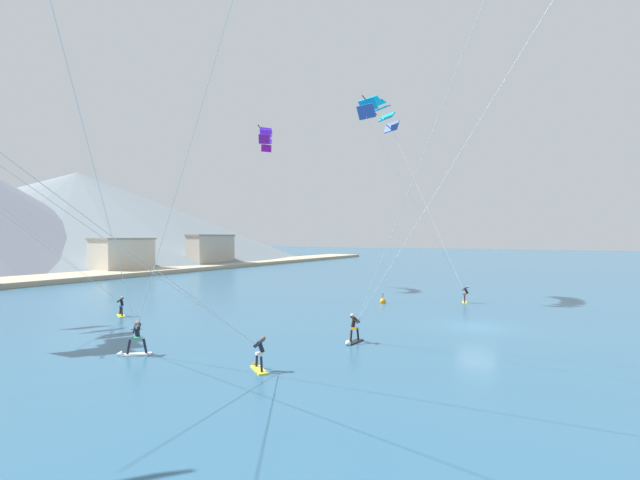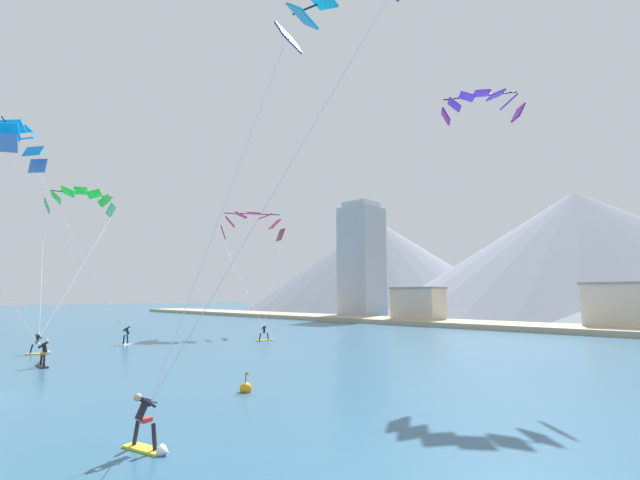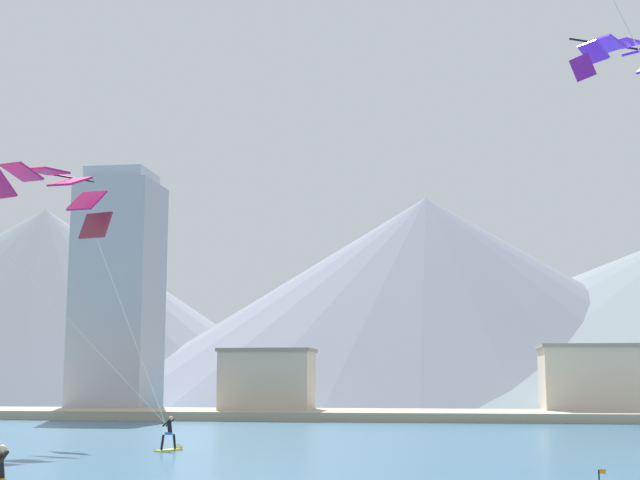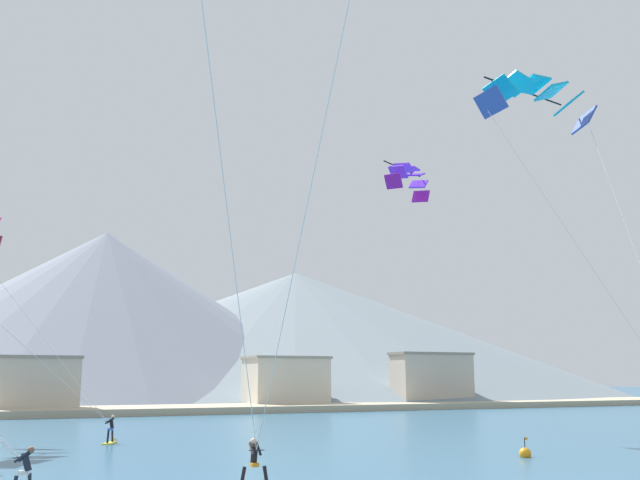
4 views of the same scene
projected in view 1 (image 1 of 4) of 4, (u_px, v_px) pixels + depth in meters
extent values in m
plane|color=#2D5B7A|center=(476.00, 327.00, 29.20)|extent=(400.00, 400.00, 0.00)
cube|color=black|center=(354.00, 342.00, 24.95)|extent=(1.47, 0.53, 0.07)
cylinder|color=black|center=(358.00, 334.00, 25.27)|extent=(0.25, 0.14, 0.74)
cylinder|color=black|center=(351.00, 336.00, 24.62)|extent=(0.25, 0.14, 0.74)
cube|color=orange|center=(354.00, 328.00, 24.95)|extent=(0.25, 0.32, 0.12)
cylinder|color=black|center=(354.00, 322.00, 24.98)|extent=(0.24, 0.36, 0.62)
cylinder|color=black|center=(356.00, 319.00, 25.02)|extent=(0.12, 0.53, 0.41)
cylinder|color=black|center=(354.00, 320.00, 24.82)|extent=(0.12, 0.53, 0.41)
cylinder|color=black|center=(358.00, 320.00, 24.82)|extent=(0.52, 0.07, 0.03)
sphere|color=beige|center=(352.00, 315.00, 25.02)|extent=(0.22, 0.22, 0.22)
cone|color=white|center=(347.00, 344.00, 24.23)|extent=(0.32, 0.38, 0.36)
cube|color=yellow|center=(465.00, 303.00, 39.82)|extent=(1.50, 0.74, 0.07)
cylinder|color=#231E28|center=(465.00, 299.00, 39.44)|extent=(0.26, 0.17, 0.73)
cylinder|color=#231E28|center=(465.00, 298.00, 40.19)|extent=(0.26, 0.17, 0.73)
cube|color=red|center=(465.00, 294.00, 39.81)|extent=(0.29, 0.35, 0.12)
cylinder|color=#231E28|center=(466.00, 291.00, 39.77)|extent=(0.31, 0.50, 0.62)
cylinder|color=#231E28|center=(465.00, 289.00, 39.69)|extent=(0.19, 0.53, 0.40)
cylinder|color=#231E28|center=(465.00, 289.00, 39.91)|extent=(0.19, 0.53, 0.40)
cylinder|color=black|center=(463.00, 289.00, 39.86)|extent=(0.51, 0.14, 0.03)
sphere|color=tan|center=(468.00, 287.00, 39.71)|extent=(0.22, 0.22, 0.22)
cone|color=white|center=(465.00, 301.00, 40.64)|extent=(0.37, 0.42, 0.36)
cube|color=yellow|center=(121.00, 316.00, 33.29)|extent=(1.02, 1.49, 0.07)
cylinder|color=black|center=(122.00, 312.00, 32.96)|extent=(0.20, 0.25, 0.68)
cylinder|color=black|center=(120.00, 310.00, 33.62)|extent=(0.20, 0.25, 0.68)
cube|color=blue|center=(121.00, 306.00, 33.29)|extent=(0.35, 0.32, 0.12)
cylinder|color=black|center=(122.00, 302.00, 33.31)|extent=(0.35, 0.31, 0.57)
cylinder|color=black|center=(120.00, 300.00, 33.16)|extent=(0.47, 0.28, 0.37)
cylinder|color=black|center=(120.00, 300.00, 33.34)|extent=(0.47, 0.28, 0.37)
cylinder|color=black|center=(118.00, 301.00, 33.15)|extent=(0.25, 0.48, 0.03)
sphere|color=beige|center=(123.00, 297.00, 33.34)|extent=(0.21, 0.21, 0.21)
cone|color=white|center=(119.00, 313.00, 34.02)|extent=(0.45, 0.43, 0.36)
cube|color=white|center=(137.00, 354.00, 22.30)|extent=(1.31, 1.35, 0.07)
cylinder|color=black|center=(145.00, 346.00, 22.39)|extent=(0.27, 0.27, 0.77)
cylinder|color=black|center=(129.00, 347.00, 22.21)|extent=(0.27, 0.27, 0.77)
cube|color=#33B266|center=(137.00, 338.00, 22.30)|extent=(0.40, 0.40, 0.12)
cylinder|color=black|center=(137.00, 331.00, 22.40)|extent=(0.49, 0.48, 0.66)
cylinder|color=black|center=(139.00, 328.00, 22.33)|extent=(0.46, 0.45, 0.42)
cylinder|color=black|center=(134.00, 328.00, 22.28)|extent=(0.46, 0.45, 0.42)
cylinder|color=black|center=(136.00, 329.00, 22.13)|extent=(0.38, 0.40, 0.03)
sphere|color=#9E7051|center=(138.00, 323.00, 22.57)|extent=(0.24, 0.24, 0.24)
cone|color=white|center=(119.00, 354.00, 22.11)|extent=(0.47, 0.47, 0.36)
cube|color=yellow|center=(259.00, 370.00, 19.70)|extent=(1.19, 1.43, 0.07)
cylinder|color=black|center=(261.00, 364.00, 19.33)|extent=(0.22, 0.25, 0.69)
cylinder|color=black|center=(257.00, 359.00, 20.06)|extent=(0.22, 0.25, 0.69)
cube|color=white|center=(259.00, 354.00, 19.69)|extent=(0.36, 0.34, 0.12)
cylinder|color=black|center=(261.00, 347.00, 19.72)|extent=(0.42, 0.38, 0.58)
cylinder|color=black|center=(259.00, 344.00, 19.58)|extent=(0.45, 0.35, 0.38)
cylinder|color=black|center=(258.00, 343.00, 19.78)|extent=(0.45, 0.35, 0.38)
cylinder|color=black|center=(255.00, 344.00, 19.61)|extent=(0.33, 0.44, 0.03)
sphere|color=brown|center=(263.00, 338.00, 19.77)|extent=(0.21, 0.21, 0.21)
cone|color=white|center=(254.00, 363.00, 20.49)|extent=(0.47, 0.45, 0.36)
cylinder|color=silver|center=(450.00, 170.00, 21.83)|extent=(0.53, 10.65, 16.59)
cylinder|color=silver|center=(420.00, 164.00, 20.04)|extent=(5.60, 9.12, 16.59)
cube|color=#2F48A0|center=(366.00, 112.00, 41.23)|extent=(1.12, 1.64, 1.38)
cube|color=#0BA8CE|center=(368.00, 105.00, 42.08)|extent=(1.34, 1.64, 1.19)
cube|color=#0BA8CE|center=(372.00, 102.00, 43.13)|extent=(1.42, 1.64, 0.87)
cube|color=#0BA8CE|center=(376.00, 103.00, 44.25)|extent=(1.36, 1.64, 0.46)
cube|color=#0BA8CE|center=(382.00, 109.00, 45.33)|extent=(1.43, 1.64, 0.87)
cube|color=#0BA8CE|center=(387.00, 117.00, 46.26)|extent=(1.36, 1.64, 1.19)
cube|color=#2F48A0|center=(392.00, 127.00, 46.92)|extent=(1.13, 1.64, 1.38)
cylinder|color=black|center=(370.00, 106.00, 44.63)|extent=(6.78, 1.49, 0.10)
cylinder|color=silver|center=(414.00, 202.00, 40.38)|extent=(3.60, 8.32, 16.42)
cylinder|color=silver|center=(425.00, 204.00, 43.49)|extent=(3.72, 8.30, 16.42)
cylinder|color=silver|center=(31.00, 235.00, 28.93)|extent=(11.21, 2.46, 10.14)
cylinder|color=silver|center=(37.00, 235.00, 32.27)|extent=(7.29, 8.90, 10.14)
cylinder|color=silver|center=(181.00, 177.00, 18.66)|extent=(2.40, 9.45, 14.83)
cylinder|color=silver|center=(95.00, 172.00, 17.26)|extent=(7.88, 5.73, 14.83)
cylinder|color=silver|center=(61.00, 199.00, 13.85)|extent=(15.37, 3.49, 12.37)
cylinder|color=silver|center=(57.00, 205.00, 16.67)|extent=(12.47, 9.64, 12.37)
cube|color=#821591|center=(264.00, 139.00, 50.28)|extent=(1.13, 1.48, 1.11)
cube|color=#712FF0|center=(265.00, 133.00, 50.92)|extent=(1.40, 1.63, 0.95)
cube|color=#712FF0|center=(266.00, 131.00, 51.82)|extent=(1.58, 1.70, 0.66)
cube|color=#712FF0|center=(267.00, 131.00, 52.86)|extent=(1.65, 1.71, 0.28)
cube|color=#712FF0|center=(267.00, 135.00, 53.89)|extent=(1.66, 1.65, 0.66)
cube|color=#712FF0|center=(267.00, 141.00, 54.79)|extent=(1.56, 1.52, 0.95)
cube|color=#821591|center=(266.00, 148.00, 55.42)|extent=(1.35, 1.33, 1.11)
cylinder|color=black|center=(262.00, 131.00, 52.81)|extent=(4.70, 2.55, 0.10)
sphere|color=orange|center=(383.00, 301.00, 39.89)|extent=(0.56, 0.56, 0.56)
cylinder|color=black|center=(383.00, 296.00, 39.89)|extent=(0.04, 0.04, 0.44)
cube|color=orange|center=(383.00, 294.00, 39.96)|extent=(0.18, 0.01, 0.12)
cube|color=tan|center=(41.00, 280.00, 58.19)|extent=(180.00, 10.00, 0.70)
cube|color=#B7AD9E|center=(211.00, 251.00, 88.56)|extent=(10.00, 4.06, 6.36)
cube|color=gray|center=(211.00, 235.00, 88.53)|extent=(10.40, 4.22, 0.30)
cube|color=beige|center=(122.00, 256.00, 73.38)|extent=(8.96, 5.88, 5.72)
cube|color=gray|center=(122.00, 239.00, 73.36)|extent=(9.31, 6.11, 0.30)
cone|color=slate|center=(77.00, 215.00, 123.29)|extent=(127.39, 127.39, 24.80)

